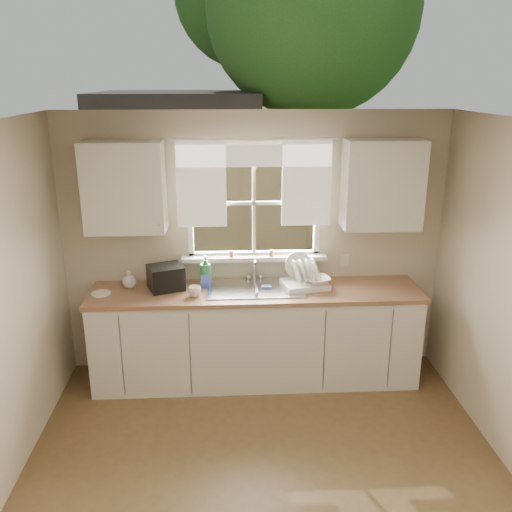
{
  "coord_description": "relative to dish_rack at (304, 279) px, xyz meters",
  "views": [
    {
      "loc": [
        -0.25,
        -2.93,
        2.76
      ],
      "look_at": [
        0.0,
        1.65,
        1.25
      ],
      "focal_mm": 38.0,
      "sensor_mm": 36.0,
      "label": 1
    }
  ],
  "objects": [
    {
      "name": "upper_cabinet_right",
      "position": [
        0.69,
        0.08,
        0.86
      ],
      "size": [
        0.7,
        0.33,
        0.8
      ],
      "primitive_type": "cube",
      "color": "silver",
      "rests_on": "room_walls"
    },
    {
      "name": "bowl",
      "position": [
        0.12,
        -0.05,
        0.01
      ],
      "size": [
        0.27,
        0.27,
        0.06
      ],
      "primitive_type": "imported",
      "rotation": [
        0.0,
        0.0,
        0.24
      ],
      "color": "white",
      "rests_on": "dish_rack"
    },
    {
      "name": "cup",
      "position": [
        -1.01,
        -0.18,
        -0.03
      ],
      "size": [
        0.14,
        0.14,
        0.09
      ],
      "primitive_type": "imported",
      "rotation": [
        0.0,
        0.0,
        0.25
      ],
      "color": "silver",
      "rests_on": "countertop"
    },
    {
      "name": "backyard",
      "position": [
        0.12,
        6.68,
        2.47
      ],
      "size": [
        20.0,
        10.0,
        6.13
      ],
      "color": "#335421",
      "rests_on": "ground"
    },
    {
      "name": "base_cabinets",
      "position": [
        -0.46,
        -0.06,
        -0.55
      ],
      "size": [
        3.0,
        0.62,
        0.87
      ],
      "primitive_type": "cube",
      "color": "silver",
      "rests_on": "ground"
    },
    {
      "name": "curtains",
      "position": [
        -0.46,
        0.21,
        0.95
      ],
      "size": [
        1.5,
        0.03,
        0.81
      ],
      "color": "white",
      "rests_on": "room_walls"
    },
    {
      "name": "ceiling",
      "position": [
        -0.46,
        -1.74,
        1.51
      ],
      "size": [
        3.6,
        4.0,
        0.02
      ],
      "primitive_type": "cube",
      "color": "silver",
      "rests_on": "room_walls"
    },
    {
      "name": "saucer",
      "position": [
        -1.86,
        -0.08,
        -0.07
      ],
      "size": [
        0.18,
        0.18,
        0.01
      ],
      "primitive_type": "cylinder",
      "color": "white",
      "rests_on": "countertop"
    },
    {
      "name": "soap_bottle_a",
      "position": [
        -0.92,
        0.06,
        0.07
      ],
      "size": [
        0.15,
        0.15,
        0.3
      ],
      "primitive_type": "imported",
      "rotation": [
        0.0,
        0.0,
        0.32
      ],
      "color": "#297D3E",
      "rests_on": "countertop"
    },
    {
      "name": "ground",
      "position": [
        -0.46,
        -1.74,
        -0.99
      ],
      "size": [
        4.0,
        4.0,
        0.0
      ],
      "primitive_type": "plane",
      "color": "brown",
      "rests_on": "ground"
    },
    {
      "name": "sill_jars",
      "position": [
        -0.49,
        0.2,
        0.19
      ],
      "size": [
        0.42,
        0.04,
        0.06
      ],
      "color": "brown",
      "rests_on": "window"
    },
    {
      "name": "soap_bottle_b",
      "position": [
        -0.92,
        0.05,
        0.02
      ],
      "size": [
        0.09,
        0.09,
        0.2
      ],
      "primitive_type": "imported",
      "rotation": [
        0.0,
        0.0,
        0.03
      ],
      "color": "blue",
      "rests_on": "countertop"
    },
    {
      "name": "window",
      "position": [
        -0.46,
        0.26,
        0.5
      ],
      "size": [
        1.38,
        0.16,
        1.06
      ],
      "color": "white",
      "rests_on": "room_walls"
    },
    {
      "name": "sink",
      "position": [
        -0.46,
        -0.03,
        -0.15
      ],
      "size": [
        0.88,
        0.52,
        0.4
      ],
      "color": "#B7B7BC",
      "rests_on": "countertop"
    },
    {
      "name": "wall_outlet",
      "position": [
        0.42,
        0.24,
        0.09
      ],
      "size": [
        0.08,
        0.01,
        0.12
      ],
      "primitive_type": "cube",
      "color": "beige",
      "rests_on": "room_walls"
    },
    {
      "name": "upper_cabinet_left",
      "position": [
        -1.61,
        0.08,
        0.86
      ],
      "size": [
        0.7,
        0.33,
        0.8
      ],
      "primitive_type": "cube",
      "color": "silver",
      "rests_on": "room_walls"
    },
    {
      "name": "countertop",
      "position": [
        -0.46,
        -0.06,
        -0.1
      ],
      "size": [
        3.04,
        0.65,
        0.04
      ],
      "primitive_type": "cube",
      "color": "#916648",
      "rests_on": "base_cabinets"
    },
    {
      "name": "room_walls",
      "position": [
        -0.46,
        -1.81,
        0.25
      ],
      "size": [
        3.62,
        4.02,
        2.5
      ],
      "color": "beige",
      "rests_on": "ground"
    },
    {
      "name": "soap_bottle_c",
      "position": [
        -1.62,
        0.07,
        0.01
      ],
      "size": [
        0.16,
        0.16,
        0.17
      ],
      "primitive_type": "imported",
      "rotation": [
        0.0,
        0.0,
        -0.21
      ],
      "color": "beige",
      "rests_on": "countertop"
    },
    {
      "name": "black_appliance",
      "position": [
        -1.28,
        0.02,
        0.03
      ],
      "size": [
        0.38,
        0.35,
        0.22
      ],
      "primitive_type": "cube",
      "rotation": [
        0.0,
        0.0,
        0.36
      ],
      "color": "black",
      "rests_on": "countertop"
    },
    {
      "name": "dish_rack",
      "position": [
        0.0,
        0.0,
        0.0
      ],
      "size": [
        0.46,
        0.38,
        0.3
      ],
      "color": "white",
      "rests_on": "countertop"
    }
  ]
}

